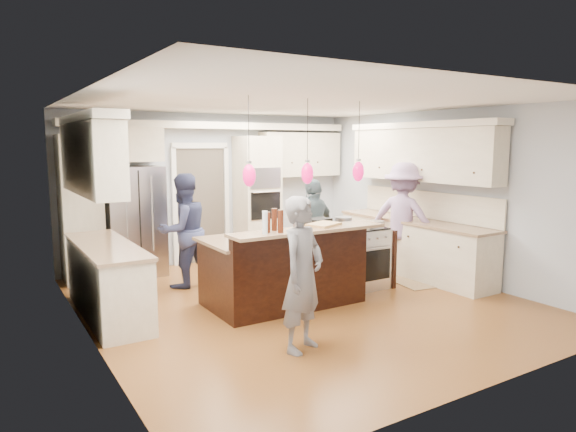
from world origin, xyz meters
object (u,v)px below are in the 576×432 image
person_bar_end (303,274)px  person_far_left (183,231)px  kitchen_island (283,268)px  island_range (360,257)px  refrigerator (134,221)px

person_bar_end → person_far_left: bearing=68.3°
kitchen_island → person_bar_end: bearing=-113.9°
island_range → person_far_left: bearing=147.7°
kitchen_island → island_range: size_ratio=2.28×
refrigerator → kitchen_island: (1.30, -2.57, -0.41)m
kitchen_island → person_far_left: (-0.85, 1.51, 0.38)m
refrigerator → island_range: (2.71, -2.49, -0.44)m
island_range → person_far_left: size_ratio=0.53×
refrigerator → island_range: size_ratio=1.96×
person_bar_end → refrigerator: bearing=73.6°
refrigerator → person_far_left: bearing=-67.0°
island_range → person_bar_end: 2.61m
kitchen_island → person_far_left: person_far_left is taller
kitchen_island → island_range: kitchen_island is taller
kitchen_island → island_range: 1.41m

